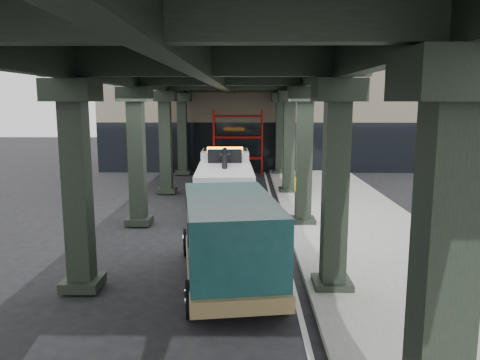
{
  "coord_description": "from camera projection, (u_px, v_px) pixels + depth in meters",
  "views": [
    {
      "loc": [
        0.55,
        -14.65,
        4.5
      ],
      "look_at": [
        0.31,
        2.0,
        1.7
      ],
      "focal_mm": 35.0,
      "sensor_mm": 36.0,
      "label": 1
    }
  ],
  "objects": [
    {
      "name": "lane_stripe",
      "position": [
        278.0,
        226.0,
        17.15
      ],
      "size": [
        0.12,
        38.0,
        0.01
      ],
      "primitive_type": "cube",
      "color": "silver",
      "rests_on": "ground"
    },
    {
      "name": "ground",
      "position": [
        230.0,
        242.0,
        15.2
      ],
      "size": [
        90.0,
        90.0,
        0.0
      ],
      "primitive_type": "plane",
      "color": "black",
      "rests_on": "ground"
    },
    {
      "name": "towed_van",
      "position": [
        229.0,
        237.0,
        11.52
      ],
      "size": [
        2.89,
        5.79,
        2.25
      ],
      "rotation": [
        0.0,
        0.0,
        0.14
      ],
      "color": "#113D3D",
      "rests_on": "ground"
    },
    {
      "name": "viaduct",
      "position": [
        220.0,
        74.0,
        16.28
      ],
      "size": [
        7.4,
        32.0,
        6.4
      ],
      "color": "black",
      "rests_on": "ground"
    },
    {
      "name": "sidewalk",
      "position": [
        354.0,
        224.0,
        17.1
      ],
      "size": [
        5.0,
        40.0,
        0.15
      ],
      "primitive_type": "cube",
      "color": "gray",
      "rests_on": "ground"
    },
    {
      "name": "scaffolding",
      "position": [
        238.0,
        140.0,
        29.29
      ],
      "size": [
        3.08,
        0.88,
        4.0
      ],
      "color": "#AB0F0D",
      "rests_on": "ground"
    },
    {
      "name": "tow_truck",
      "position": [
        225.0,
        178.0,
        20.19
      ],
      "size": [
        2.57,
        7.85,
        2.54
      ],
      "rotation": [
        0.0,
        0.0,
        0.04
      ],
      "color": "black",
      "rests_on": "ground"
    },
    {
      "name": "building",
      "position": [
        267.0,
        108.0,
        34.23
      ],
      "size": [
        22.0,
        10.0,
        8.0
      ],
      "primitive_type": "cube",
      "color": "#C6B793",
      "rests_on": "ground"
    }
  ]
}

